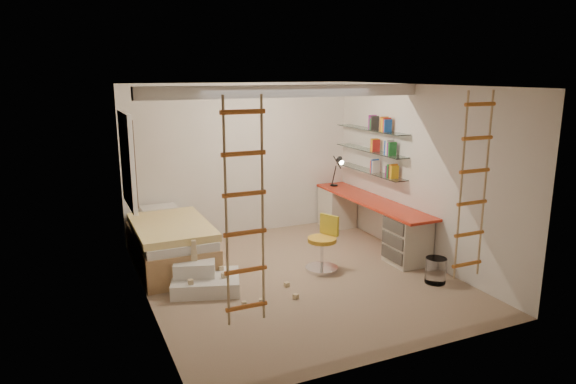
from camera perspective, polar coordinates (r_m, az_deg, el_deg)
name	(u,v)px	position (r m, az deg, el deg)	size (l,w,h in m)	color
floor	(297,277)	(7.19, 0.99, -9.47)	(4.50, 4.50, 0.00)	#91765D
ceiling_beam	(288,91)	(6.91, 0.00, 11.13)	(4.00, 0.18, 0.16)	white
window_frame	(127,160)	(7.65, -17.44, 3.41)	(0.06, 1.15, 1.35)	white
window_blind	(130,160)	(7.65, -17.15, 3.44)	(0.02, 1.00, 1.20)	#4C2D1E
rope_ladder_left	(245,214)	(4.67, -4.84, -2.40)	(0.41, 0.04, 2.13)	#C06120
rope_ladder_right	(473,187)	(6.09, 19.88, 0.52)	(0.41, 0.04, 2.13)	orange
waste_bin	(436,270)	(7.23, 16.08, -8.37)	(0.28, 0.28, 0.35)	white
desk	(369,219)	(8.56, 9.00, -3.01)	(0.56, 2.80, 0.75)	red
shelves	(370,151)	(8.63, 9.14, 4.56)	(0.25, 1.80, 0.71)	white
bed	(170,243)	(7.74, -12.96, -5.52)	(1.02, 2.00, 0.69)	#AD7F51
task_lamp	(339,166)	(9.17, 5.65, 2.86)	(0.14, 0.36, 0.57)	black
swivel_chair	(323,251)	(7.36, 3.90, -6.50)	(0.62, 0.62, 0.79)	gold
play_platform	(203,278)	(6.86, -9.45, -9.45)	(1.02, 0.89, 0.38)	silver
toy_blocks	(230,274)	(6.67, -6.51, -9.06)	(1.30, 0.94, 0.65)	#CCB284
books	(371,144)	(8.62, 9.17, 5.24)	(0.14, 0.58, 0.92)	yellow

